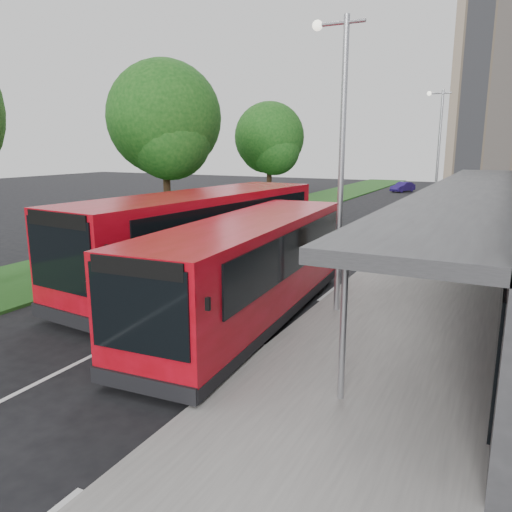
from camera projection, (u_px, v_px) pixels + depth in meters
The scene contains 15 objects.
ground at pixel (178, 313), 14.72m from camera, with size 120.00×120.00×0.00m, color black.
pavement at pixel (460, 228), 29.48m from camera, with size 5.00×80.00×0.15m, color slate.
grass_verge at pixel (263, 215), 35.22m from camera, with size 5.00×80.00×0.10m, color #1C4B18.
lane_centre_line at pixel (336, 234), 27.78m from camera, with size 0.12×70.00×0.01m, color silver.
kerb_dashes at pixel (410, 228), 29.81m from camera, with size 0.12×56.00×0.01m.
tree_mid at pixel (165, 126), 24.45m from camera, with size 5.55×5.55×8.93m.
tree_far at pixel (270, 142), 35.05m from camera, with size 4.88×4.88×7.84m.
lamp_post_near at pixel (339, 150), 13.62m from camera, with size 1.44×0.28×8.00m.
lamp_post_far at pixel (437, 147), 31.04m from camera, with size 1.44×0.28×8.00m.
bus_main at pixel (250, 270), 13.77m from camera, with size 3.22×10.31×2.88m.
bus_second at pixel (200, 238), 17.43m from camera, with size 3.98×11.65×3.24m.
litter_bin at pixel (435, 247), 21.37m from camera, with size 0.48×0.48×0.86m, color #3C2818.
bollard at pixel (451, 218), 28.89m from camera, with size 0.18×0.18×1.11m, color #FFB30D.
car_near at pixel (433, 192), 46.73m from camera, with size 1.28×3.18×1.08m, color #570C17.
car_far at pixel (403, 187), 52.86m from camera, with size 1.11×3.19×1.05m, color navy.
Camera 1 is at (8.38, -11.45, 4.84)m, focal length 35.00 mm.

